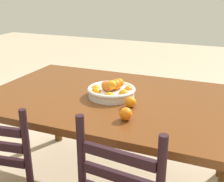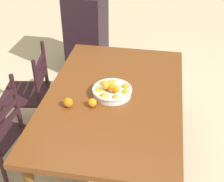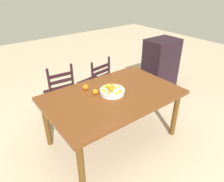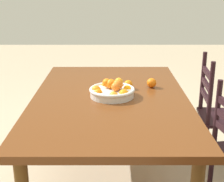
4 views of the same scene
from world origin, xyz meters
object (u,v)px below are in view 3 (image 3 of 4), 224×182
Objects in this scene: chair_near_window at (60,94)px; chair_by_cabinet at (96,83)px; dining_table at (113,99)px; cabinet at (160,65)px; orange_loose_1 at (95,92)px; fruit_bowl at (112,91)px; orange_loose_0 at (86,87)px.

chair_by_cabinet is at bearing -176.66° from chair_near_window.
cabinet reaches higher than dining_table.
cabinet is at bearing 20.79° from dining_table.
cabinet is 1.94m from orange_loose_1.
dining_table is at bearing -37.55° from orange_loose_1.
dining_table is 0.97m from chair_by_cabinet.
chair_by_cabinet reaches higher than orange_loose_1.
fruit_bowl is (0.33, -0.90, 0.33)m from chair_near_window.
orange_loose_0 is at bearing 38.60° from chair_by_cabinet.
dining_table is 1.80m from cabinet.
chair_near_window is 1.01m from fruit_bowl.
orange_loose_0 is (-1.89, -0.32, 0.26)m from cabinet.
chair_near_window is at bearing -10.60° from chair_by_cabinet.
chair_near_window reaches higher than fruit_bowl.
cabinet reaches higher than fruit_bowl.
cabinet reaches higher than chair_near_window.
orange_loose_0 is (-0.21, 0.30, -0.01)m from fruit_bowl.
orange_loose_1 is at bearing -163.91° from cabinet.
chair_by_cabinet is 2.81× the size of fruit_bowl.
chair_by_cabinet is 0.87× the size of cabinet.
chair_by_cabinet reaches higher than orange_loose_0.
cabinet is 15.47× the size of orange_loose_1.
fruit_bowl reaches higher than orange_loose_1.
dining_table is at bearing -158.19° from cabinet.
chair_near_window is 0.85m from orange_loose_1.
chair_near_window is 2.95× the size of fruit_bowl.
orange_loose_1 is at bearing 144.75° from fruit_bowl.
chair_by_cabinet is 1.39m from cabinet.
chair_near_window is 13.00× the size of orange_loose_0.
orange_loose_1 is (-0.18, 0.14, 0.11)m from dining_table.
cabinet is (1.68, 0.64, -0.14)m from dining_table.
orange_loose_1 is (-0.49, -0.75, 0.33)m from chair_by_cabinet.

